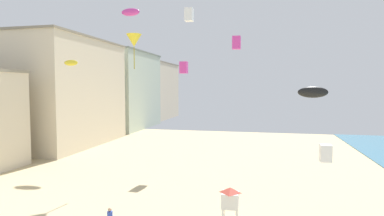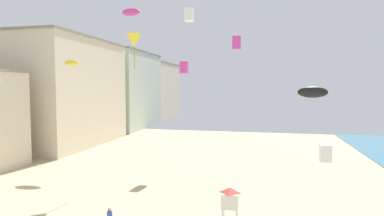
{
  "view_description": "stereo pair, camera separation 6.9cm",
  "coord_description": "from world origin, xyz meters",
  "px_view_note": "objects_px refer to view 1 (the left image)",
  "views": [
    {
      "loc": [
        8.71,
        -5.64,
        9.17
      ],
      "look_at": [
        3.05,
        19.66,
        7.48
      ],
      "focal_mm": 29.79,
      "sensor_mm": 36.0,
      "label": 1
    },
    {
      "loc": [
        8.78,
        -5.63,
        9.17
      ],
      "look_at": [
        3.05,
        19.66,
        7.48
      ],
      "focal_mm": 29.79,
      "sensor_mm": 36.0,
      "label": 2
    }
  ],
  "objects_px": {
    "kite_magenta_box_2": "(184,68)",
    "kite_white_box": "(189,15)",
    "lifeguard_stand": "(230,198)",
    "kite_yellow_parafoil": "(71,63)",
    "kite_black_parafoil": "(313,92)",
    "kite_magenta_parafoil": "(131,12)",
    "kite_white_box_2": "(326,153)",
    "kite_yellow_delta": "(134,41)",
    "kite_magenta_box": "(237,43)"
  },
  "relations": [
    {
      "from": "kite_white_box_2",
      "to": "kite_yellow_parafoil",
      "type": "relative_size",
      "value": 0.71
    },
    {
      "from": "lifeguard_stand",
      "to": "kite_yellow_parafoil",
      "type": "relative_size",
      "value": 1.78
    },
    {
      "from": "kite_magenta_parafoil",
      "to": "kite_white_box_2",
      "type": "bearing_deg",
      "value": -44.95
    },
    {
      "from": "kite_magenta_box",
      "to": "kite_black_parafoil",
      "type": "bearing_deg",
      "value": -66.65
    },
    {
      "from": "kite_white_box",
      "to": "kite_black_parafoil",
      "type": "relative_size",
      "value": 0.64
    },
    {
      "from": "lifeguard_stand",
      "to": "kite_black_parafoil",
      "type": "distance_m",
      "value": 8.65
    },
    {
      "from": "kite_yellow_delta",
      "to": "kite_magenta_parafoil",
      "type": "distance_m",
      "value": 12.42
    },
    {
      "from": "kite_yellow_delta",
      "to": "kite_magenta_box",
      "type": "bearing_deg",
      "value": 2.46
    },
    {
      "from": "kite_black_parafoil",
      "to": "kite_yellow_parafoil",
      "type": "distance_m",
      "value": 22.35
    },
    {
      "from": "kite_magenta_parafoil",
      "to": "kite_yellow_parafoil",
      "type": "xyz_separation_m",
      "value": [
        0.04,
        -14.31,
        -8.0
      ]
    },
    {
      "from": "kite_black_parafoil",
      "to": "kite_magenta_parafoil",
      "type": "xyz_separation_m",
      "value": [
        -20.78,
        22.23,
        10.62
      ]
    },
    {
      "from": "kite_black_parafoil",
      "to": "kite_white_box",
      "type": "bearing_deg",
      "value": 141.24
    },
    {
      "from": "kite_yellow_delta",
      "to": "kite_magenta_box_2",
      "type": "bearing_deg",
      "value": 51.11
    },
    {
      "from": "kite_yellow_delta",
      "to": "kite_magenta_parafoil",
      "type": "relative_size",
      "value": 1.37
    },
    {
      "from": "kite_magenta_box",
      "to": "kite_yellow_delta",
      "type": "xyz_separation_m",
      "value": [
        -10.63,
        -0.46,
        0.48
      ]
    },
    {
      "from": "lifeguard_stand",
      "to": "kite_white_box_2",
      "type": "distance_m",
      "value": 6.7
    },
    {
      "from": "kite_white_box_2",
      "to": "kite_magenta_box_2",
      "type": "relative_size",
      "value": 0.74
    },
    {
      "from": "kite_white_box",
      "to": "kite_magenta_box_2",
      "type": "relative_size",
      "value": 0.78
    },
    {
      "from": "kite_yellow_delta",
      "to": "kite_magenta_box_2",
      "type": "xyz_separation_m",
      "value": [
        4.09,
        5.07,
        -2.56
      ]
    },
    {
      "from": "kite_magenta_box",
      "to": "kite_yellow_parafoil",
      "type": "height_order",
      "value": "kite_magenta_box"
    },
    {
      "from": "lifeguard_stand",
      "to": "kite_magenta_parafoil",
      "type": "height_order",
      "value": "kite_magenta_parafoil"
    },
    {
      "from": "kite_white_box_2",
      "to": "kite_magenta_parafoil",
      "type": "bearing_deg",
      "value": 135.05
    },
    {
      "from": "kite_yellow_delta",
      "to": "kite_black_parafoil",
      "type": "height_order",
      "value": "kite_yellow_delta"
    },
    {
      "from": "kite_magenta_box",
      "to": "kite_black_parafoil",
      "type": "relative_size",
      "value": 0.75
    },
    {
      "from": "lifeguard_stand",
      "to": "kite_white_box_2",
      "type": "relative_size",
      "value": 2.53
    },
    {
      "from": "kite_magenta_box",
      "to": "kite_white_box_2",
      "type": "relative_size",
      "value": 1.25
    },
    {
      "from": "kite_magenta_box_2",
      "to": "kite_white_box",
      "type": "bearing_deg",
      "value": -73.37
    },
    {
      "from": "kite_white_box_2",
      "to": "kite_black_parafoil",
      "type": "relative_size",
      "value": 0.6
    },
    {
      "from": "kite_yellow_parafoil",
      "to": "kite_magenta_box_2",
      "type": "xyz_separation_m",
      "value": [
        8.77,
        9.27,
        -0.01
      ]
    },
    {
      "from": "kite_magenta_box",
      "to": "kite_magenta_box_2",
      "type": "distance_m",
      "value": 8.27
    },
    {
      "from": "kite_black_parafoil",
      "to": "kite_magenta_box_2",
      "type": "xyz_separation_m",
      "value": [
        -11.97,
        17.19,
        2.61
      ]
    },
    {
      "from": "kite_white_box",
      "to": "kite_yellow_delta",
      "type": "height_order",
      "value": "kite_white_box"
    },
    {
      "from": "kite_yellow_delta",
      "to": "kite_black_parafoil",
      "type": "bearing_deg",
      "value": -37.06
    },
    {
      "from": "kite_white_box",
      "to": "kite_yellow_delta",
      "type": "relative_size",
      "value": 0.29
    },
    {
      "from": "lifeguard_stand",
      "to": "kite_yellow_parafoil",
      "type": "distance_m",
      "value": 19.74
    },
    {
      "from": "lifeguard_stand",
      "to": "kite_magenta_box",
      "type": "bearing_deg",
      "value": 88.36
    },
    {
      "from": "lifeguard_stand",
      "to": "kite_magenta_box_2",
      "type": "xyz_separation_m",
      "value": [
        -7.14,
        15.83,
        9.66
      ]
    },
    {
      "from": "kite_white_box",
      "to": "kite_white_box_2",
      "type": "height_order",
      "value": "kite_white_box"
    },
    {
      "from": "kite_white_box",
      "to": "kite_yellow_delta",
      "type": "bearing_deg",
      "value": 145.23
    },
    {
      "from": "kite_yellow_delta",
      "to": "kite_black_parafoil",
      "type": "distance_m",
      "value": 20.77
    },
    {
      "from": "lifeguard_stand",
      "to": "kite_magenta_parafoil",
      "type": "relative_size",
      "value": 0.96
    },
    {
      "from": "kite_magenta_parafoil",
      "to": "kite_magenta_box_2",
      "type": "bearing_deg",
      "value": -29.8
    },
    {
      "from": "lifeguard_stand",
      "to": "kite_yellow_delta",
      "type": "distance_m",
      "value": 19.78
    },
    {
      "from": "kite_yellow_delta",
      "to": "kite_yellow_parafoil",
      "type": "xyz_separation_m",
      "value": [
        -4.68,
        -4.2,
        -2.55
      ]
    },
    {
      "from": "kite_white_box",
      "to": "kite_magenta_parafoil",
      "type": "relative_size",
      "value": 0.4
    },
    {
      "from": "kite_magenta_box",
      "to": "kite_yellow_parafoil",
      "type": "xyz_separation_m",
      "value": [
        -15.31,
        -4.66,
        -2.07
      ]
    },
    {
      "from": "kite_magenta_parafoil",
      "to": "kite_magenta_box_2",
      "type": "height_order",
      "value": "kite_magenta_parafoil"
    },
    {
      "from": "kite_white_box_2",
      "to": "kite_magenta_parafoil",
      "type": "relative_size",
      "value": 0.38
    },
    {
      "from": "kite_white_box",
      "to": "kite_white_box_2",
      "type": "relative_size",
      "value": 1.06
    },
    {
      "from": "kite_black_parafoil",
      "to": "kite_magenta_parafoil",
      "type": "height_order",
      "value": "kite_magenta_parafoil"
    }
  ]
}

